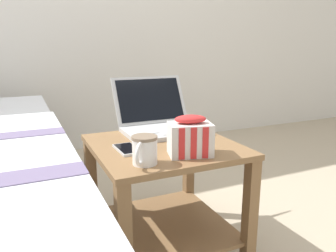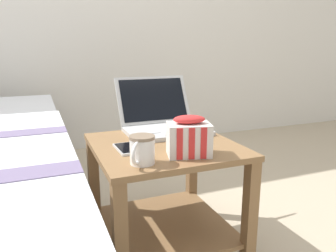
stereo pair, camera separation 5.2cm
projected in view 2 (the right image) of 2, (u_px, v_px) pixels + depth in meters
ground_plane at (164, 251)px, 1.40m from camera, size 8.00×8.00×0.00m
bedside_table at (164, 184)px, 1.32m from camera, size 0.54×0.54×0.48m
laptop at (162, 120)px, 1.48m from camera, size 0.35×0.35×0.23m
mug_front_left at (142, 148)px, 1.05m from camera, size 0.10×0.11×0.09m
snack_bag at (189, 137)px, 1.13m from camera, size 0.17×0.14×0.14m
cell_phone at (127, 149)px, 1.20m from camera, size 0.08×0.14×0.01m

